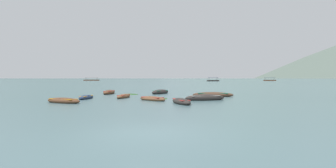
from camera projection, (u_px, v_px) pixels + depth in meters
ground_plane at (186, 78)px, 1505.84m from camera, size 6000.00×6000.00×0.00m
mountain_1 at (52, 45)px, 2161.01m from camera, size 2312.26×2312.26×540.91m
mountain_2 at (135, 61)px, 1768.25m from camera, size 959.74×959.74×238.06m
mountain_3 at (253, 37)px, 1639.58m from camera, size 1329.29×1329.29×520.65m
rowboat_0 at (213, 95)px, 28.82m from camera, size 4.54×1.78×0.61m
rowboat_1 at (181, 102)px, 20.77m from camera, size 2.09×3.37×0.55m
rowboat_2 at (109, 92)px, 33.55m from camera, size 1.27×4.04×0.62m
rowboat_3 at (205, 98)px, 24.03m from camera, size 3.97×2.33×0.68m
rowboat_4 at (124, 96)px, 26.98m from camera, size 1.18×3.39×0.48m
rowboat_5 at (160, 92)px, 33.95m from camera, size 2.61×3.87×0.68m
rowboat_6 at (86, 97)px, 25.62m from camera, size 0.83×3.10×0.46m
rowboat_7 at (63, 101)px, 21.50m from camera, size 3.64×2.36×0.53m
rowboat_8 at (152, 99)px, 23.76m from camera, size 3.09×2.79×0.48m
ferry_0 at (91, 80)px, 195.80m from camera, size 11.36×5.70×2.54m
ferry_1 at (213, 81)px, 158.40m from camera, size 7.64×4.87×2.54m
ferry_2 at (270, 80)px, 178.93m from camera, size 8.03×3.56×2.54m
weed_patch_0 at (221, 94)px, 33.54m from camera, size 4.21×4.39×0.14m
weed_patch_1 at (131, 94)px, 32.52m from camera, size 2.49×2.97×0.14m
weed_patch_2 at (157, 99)px, 25.91m from camera, size 2.91×2.91×0.14m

